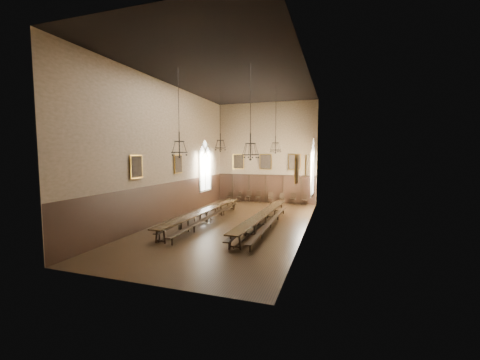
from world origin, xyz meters
The scene contains 34 objects.
floor centered at (0.00, 0.00, -0.01)m, with size 9.00×18.00×0.02m, color black.
ceiling centered at (0.00, 0.00, 9.01)m, with size 9.00×18.00×0.02m, color black.
wall_back centered at (0.00, 9.01, 4.50)m, with size 9.00×0.02×9.00m, color #917659.
wall_front centered at (0.00, -9.01, 4.50)m, with size 9.00×0.02×9.00m, color #917659.
wall_left centered at (-4.51, 0.00, 4.50)m, with size 0.02×18.00×9.00m, color #917659.
wall_right centered at (4.51, 0.00, 4.50)m, with size 0.02×18.00×9.00m, color #917659.
wainscot_panelling centered at (0.00, 0.00, 1.25)m, with size 9.00×18.00×2.50m, color black, non-canonical shape.
table_left centered at (-1.91, -0.21, 0.40)m, with size 1.03×10.32×0.80m.
table_right centered at (1.90, 0.01, 0.40)m, with size 1.03×10.23×0.80m.
bench_left_outer centered at (-2.60, -0.08, 0.27)m, with size 0.71×9.43×0.42m.
bench_left_inner centered at (-1.43, -0.13, 0.30)m, with size 0.57×10.53×0.47m.
bench_right_inner centered at (1.43, 0.21, 0.31)m, with size 0.52×10.75×0.48m.
bench_right_outer centered at (2.50, -0.25, 0.28)m, with size 0.34×9.72×0.44m.
chair_0 centered at (-3.38, 8.50, 0.27)m, with size 0.49×0.49×0.88m.
chair_1 centered at (-2.42, 8.55, 0.28)m, with size 0.50×0.50×0.91m.
chair_2 centered at (-1.55, 8.60, 0.31)m, with size 0.53×0.53×1.03m.
chair_3 centered at (-0.62, 8.59, 0.32)m, with size 0.46×0.46×1.04m.
chair_4 centered at (0.58, 8.55, 0.29)m, with size 0.53×0.53×0.96m.
chair_5 centered at (1.59, 8.59, 0.28)m, with size 0.51×0.51×0.94m.
chair_6 centered at (2.54, 8.61, 0.30)m, with size 0.52×0.52×1.01m.
chair_7 centered at (3.54, 8.53, 0.28)m, with size 0.47×0.47×0.92m.
chandelier_back_left centered at (-1.88, 2.66, 5.12)m, with size 0.85×0.85×4.32m.
chandelier_back_right centered at (2.13, 2.72, 5.00)m, with size 0.75×0.75×4.47m.
chandelier_front_left centered at (-2.05, -2.85, 4.78)m, with size 0.91×0.91×4.68m.
chandelier_front_right centered at (1.83, -2.33, 4.66)m, with size 0.90×0.90×4.80m.
portrait_back_0 centered at (-2.60, 8.88, 3.70)m, with size 1.10×0.12×1.40m.
portrait_back_1 centered at (0.00, 8.88, 3.70)m, with size 1.10×0.12×1.40m.
portrait_back_2 centered at (2.60, 8.88, 3.70)m, with size 1.10×0.12×1.40m.
portrait_left_0 centered at (-4.38, 1.00, 3.70)m, with size 0.12×1.00×1.30m.
portrait_left_1 centered at (-4.38, -3.50, 3.70)m, with size 0.12×1.00×1.30m.
portrait_right_0 centered at (4.38, 1.00, 3.70)m, with size 0.12×1.00×1.30m.
portrait_right_1 centered at (4.38, -3.50, 3.70)m, with size 0.12×1.00×1.30m.
window_right centered at (4.43, 5.50, 3.40)m, with size 0.20×2.20×4.60m, color white, non-canonical shape.
window_left centered at (-4.43, 5.50, 3.40)m, with size 0.20×2.20×4.60m, color white, non-canonical shape.
Camera 1 is at (6.12, -17.09, 4.39)m, focal length 22.00 mm.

